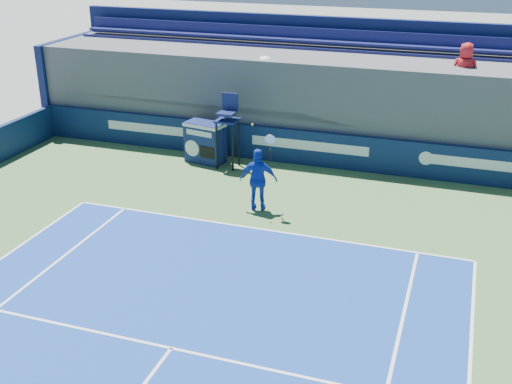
% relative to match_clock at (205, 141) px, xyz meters
% --- Properties ---
extents(back_hoarding, '(20.40, 0.21, 1.20)m').
position_rel_match_clock_xyz_m(back_hoarding, '(3.44, 0.84, -0.14)').
color(back_hoarding, '#0C1C45').
rests_on(back_hoarding, ground).
extents(match_clock, '(1.43, 0.95, 1.40)m').
position_rel_match_clock_xyz_m(match_clock, '(0.00, 0.00, 0.00)').
color(match_clock, '#101C53').
rests_on(match_clock, ground).
extents(umpire_chair, '(0.71, 0.71, 2.48)m').
position_rel_match_clock_xyz_m(umpire_chair, '(0.92, -0.20, 0.79)').
color(umpire_chair, black).
rests_on(umpire_chair, ground).
extents(tennis_player, '(1.13, 0.64, 2.57)m').
position_rel_match_clock_xyz_m(tennis_player, '(2.96, -3.15, 0.18)').
color(tennis_player, '#1537B1').
rests_on(tennis_player, apron).
extents(stadium_seating, '(21.00, 4.05, 4.40)m').
position_rel_match_clock_xyz_m(stadium_seating, '(3.44, 2.89, 1.09)').
color(stadium_seating, '#4E4E53').
rests_on(stadium_seating, ground).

